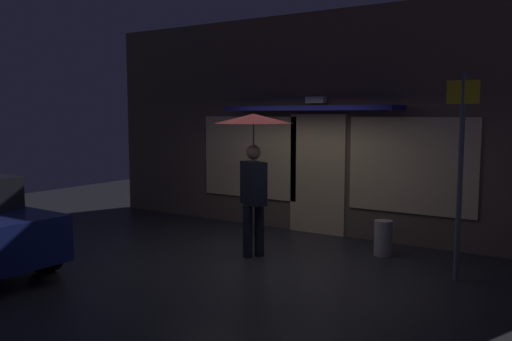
% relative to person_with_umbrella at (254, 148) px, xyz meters
% --- Properties ---
extents(ground_plane, '(18.00, 18.00, 0.00)m').
position_rel_person_with_umbrella_xyz_m(ground_plane, '(0.09, -0.19, -1.69)').
color(ground_plane, '#26262B').
extents(building_facade, '(9.78, 1.00, 4.03)m').
position_rel_person_with_umbrella_xyz_m(building_facade, '(0.09, 2.15, 0.31)').
color(building_facade, brown).
rests_on(building_facade, ground).
extents(person_with_umbrella, '(1.19, 1.19, 2.20)m').
position_rel_person_with_umbrella_xyz_m(person_with_umbrella, '(0.00, 0.00, 0.00)').
color(person_with_umbrella, black).
rests_on(person_with_umbrella, ground).
extents(street_sign_post, '(0.40, 0.07, 2.72)m').
position_rel_person_with_umbrella_xyz_m(street_sign_post, '(2.90, 0.45, -0.16)').
color(street_sign_post, '#595B60').
rests_on(street_sign_post, ground).
extents(sidewalk_bollard, '(0.28, 0.28, 0.55)m').
position_rel_person_with_umbrella_xyz_m(sidewalk_bollard, '(1.66, 1.16, -1.42)').
color(sidewalk_bollard, '#B2A899').
rests_on(sidewalk_bollard, ground).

